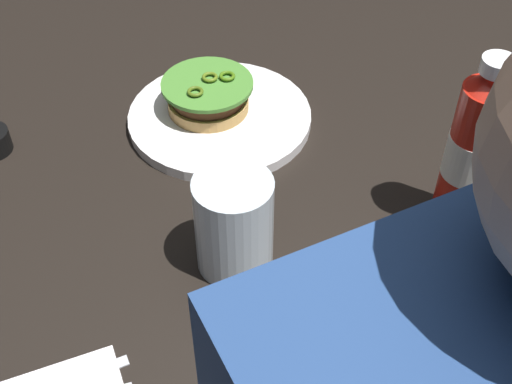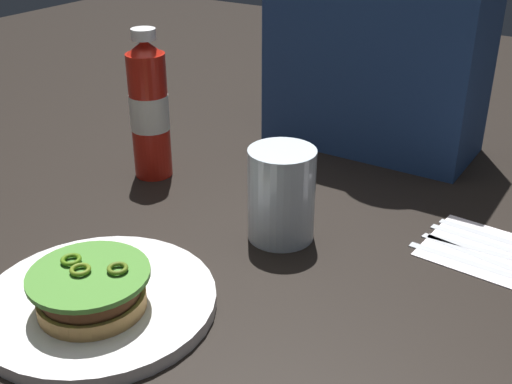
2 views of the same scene
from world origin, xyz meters
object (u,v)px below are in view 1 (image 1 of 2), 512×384
object	(u,v)px
burger_sandwich	(208,95)
water_glass	(234,224)
dinner_plate	(220,117)
ketchup_bottle	(472,152)

from	to	relation	value
burger_sandwich	water_glass	distance (m)	0.28
dinner_plate	burger_sandwich	distance (m)	0.04
dinner_plate	ketchup_bottle	bearing A→B (deg)	120.67
dinner_plate	burger_sandwich	world-z (taller)	burger_sandwich
dinner_plate	water_glass	bearing A→B (deg)	69.77
dinner_plate	water_glass	xyz separation A→B (m)	(0.09, 0.25, 0.06)
burger_sandwich	ketchup_bottle	distance (m)	0.39
burger_sandwich	water_glass	bearing A→B (deg)	72.93
dinner_plate	water_glass	size ratio (longest dim) A/B	2.10
ketchup_bottle	water_glass	distance (m)	0.29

